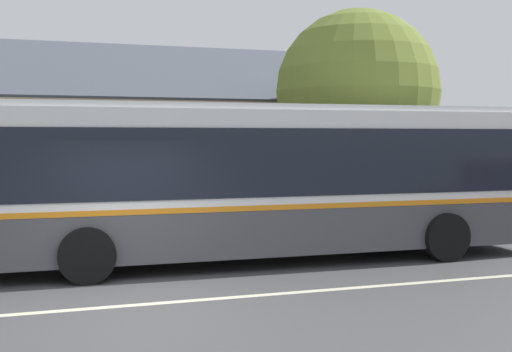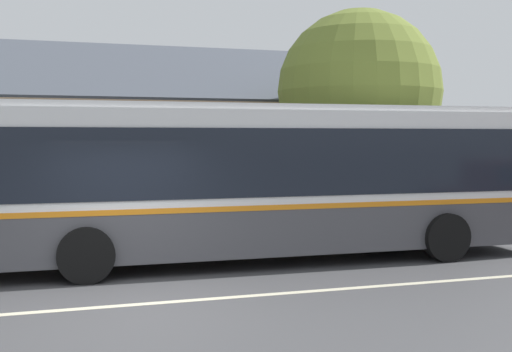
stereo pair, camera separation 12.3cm
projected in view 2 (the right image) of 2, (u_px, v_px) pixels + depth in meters
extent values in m
plane|color=#424244|center=(134.00, 305.00, 9.78)|extent=(300.00, 300.00, 0.00)
cube|color=gray|center=(106.00, 240.00, 15.49)|extent=(60.00, 3.00, 0.15)
cube|color=beige|center=(134.00, 305.00, 9.78)|extent=(60.00, 0.16, 0.01)
cube|color=tan|center=(11.00, 158.00, 22.31)|extent=(26.53, 10.35, 3.64)
cube|color=#424751|center=(3.00, 66.00, 19.67)|extent=(27.13, 5.24, 2.36)
cube|color=#424751|center=(14.00, 80.00, 24.60)|extent=(27.13, 5.24, 2.36)
cube|color=black|center=(316.00, 155.00, 20.07)|extent=(1.10, 0.06, 1.30)
cube|color=#4C3323|center=(146.00, 189.00, 18.57)|extent=(1.00, 0.06, 2.10)
cube|color=#47474C|center=(252.00, 225.00, 13.31)|extent=(12.31, 2.69, 0.91)
cube|color=orange|center=(252.00, 201.00, 13.28)|extent=(12.33, 2.72, 0.10)
cube|color=white|center=(252.00, 156.00, 13.22)|extent=(12.31, 2.69, 1.80)
cube|color=white|center=(252.00, 109.00, 13.17)|extent=(12.07, 2.57, 0.12)
cube|color=black|center=(237.00, 158.00, 14.44)|extent=(11.29, 0.21, 1.30)
cube|color=black|center=(271.00, 163.00, 12.02)|extent=(11.29, 0.21, 1.30)
cube|color=black|center=(506.00, 158.00, 14.95)|extent=(0.07, 2.20, 1.30)
cube|color=black|center=(506.00, 121.00, 14.90)|extent=(0.07, 1.75, 0.24)
cube|color=black|center=(505.00, 229.00, 15.06)|extent=(0.12, 2.50, 0.28)
cube|color=#B21919|center=(169.00, 220.00, 14.10)|extent=(3.44, 0.08, 0.63)
cube|color=black|center=(424.00, 180.00, 15.82)|extent=(0.90, 0.04, 2.46)
cylinder|color=black|center=(388.00, 222.00, 15.59)|extent=(1.00, 0.30, 1.00)
cylinder|color=black|center=(446.00, 237.00, 13.19)|extent=(1.00, 0.30, 1.00)
cylinder|color=black|center=(83.00, 234.00, 13.58)|extent=(1.00, 0.30, 1.00)
cylinder|color=black|center=(86.00, 255.00, 11.18)|extent=(1.00, 0.30, 1.00)
cube|color=brown|center=(96.00, 220.00, 15.20)|extent=(1.52, 0.10, 0.04)
cube|color=brown|center=(96.00, 221.00, 15.06)|extent=(1.52, 0.10, 0.04)
cube|color=brown|center=(96.00, 221.00, 14.93)|extent=(1.52, 0.10, 0.04)
cube|color=brown|center=(96.00, 209.00, 14.79)|extent=(1.52, 0.04, 0.10)
cube|color=brown|center=(96.00, 203.00, 14.78)|extent=(1.52, 0.04, 0.10)
cube|color=black|center=(122.00, 229.00, 15.26)|extent=(0.08, 0.43, 0.45)
cube|color=black|center=(69.00, 231.00, 14.90)|extent=(0.08, 0.43, 0.45)
cylinder|color=#4C3828|center=(358.00, 185.00, 18.59)|extent=(0.42, 0.42, 2.35)
sphere|color=olive|center=(359.00, 92.00, 18.42)|extent=(4.70, 4.70, 4.70)
sphere|color=olive|center=(359.00, 116.00, 18.40)|extent=(2.97, 2.97, 2.97)
cylinder|color=gray|center=(441.00, 183.00, 17.01)|extent=(0.07, 0.07, 2.40)
cube|color=#1959A5|center=(442.00, 147.00, 16.94)|extent=(0.36, 0.03, 0.48)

